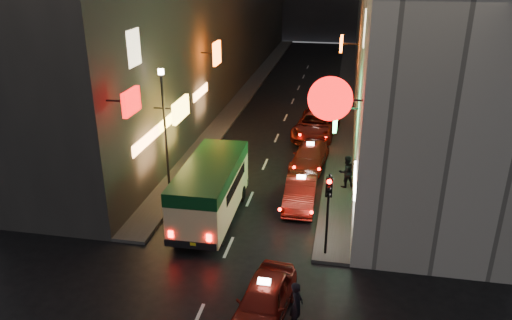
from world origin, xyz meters
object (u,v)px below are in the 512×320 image
Objects in this scene: traffic_light at (328,198)px; pedestrian_crossing at (297,302)px; minibus at (211,185)px; lamp_post at (165,123)px; taxi_near at (264,298)px.

pedestrian_crossing is at bearing -99.56° from traffic_light.
traffic_light reaches higher than minibus.
pedestrian_crossing is 4.56m from traffic_light.
traffic_light is at bearing -28.91° from lamp_post.
taxi_near is 11.01m from lamp_post.
pedestrian_crossing is at bearing -49.18° from lamp_post.
lamp_post is (-8.20, 4.53, 1.04)m from traffic_light.
traffic_light is 0.56× the size of lamp_post.
minibus is 3.36× the size of pedestrian_crossing.
minibus is 1.83× the size of traffic_light.
traffic_light reaches higher than pedestrian_crossing.
minibus is at bearing 119.63° from taxi_near.
lamp_post reaches higher than taxi_near.
pedestrian_crossing is (1.11, -0.21, 0.15)m from taxi_near.
minibus is 7.18m from taxi_near.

